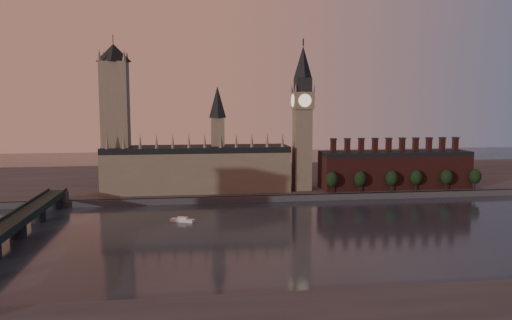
{
  "coord_description": "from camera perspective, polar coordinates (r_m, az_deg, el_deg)",
  "views": [
    {
      "loc": [
        -70.83,
        -237.5,
        66.74
      ],
      "look_at": [
        -30.87,
        55.0,
        32.55
      ],
      "focal_mm": 35.0,
      "sensor_mm": 36.0,
      "label": 1
    }
  ],
  "objects": [
    {
      "name": "ground",
      "position": [
        256.67,
        8.62,
        -8.54
      ],
      "size": [
        900.0,
        900.0,
        0.0
      ],
      "primitive_type": "plane",
      "color": "black",
      "rests_on": "ground"
    },
    {
      "name": "north_bank",
      "position": [
        426.48,
        1.87,
        -2.13
      ],
      "size": [
        900.0,
        182.0,
        4.0
      ],
      "color": "#4C4C51",
      "rests_on": "ground"
    },
    {
      "name": "palace_of_westminster",
      "position": [
        355.35,
        -6.68,
        -0.73
      ],
      "size": [
        130.0,
        30.3,
        74.0
      ],
      "color": "#80705B",
      "rests_on": "north_bank"
    },
    {
      "name": "victoria_tower",
      "position": [
        355.99,
        -15.78,
        5.13
      ],
      "size": [
        24.0,
        24.0,
        108.0
      ],
      "color": "#80705B",
      "rests_on": "north_bank"
    },
    {
      "name": "big_ben",
      "position": [
        356.91,
        5.33,
        4.99
      ],
      "size": [
        15.0,
        15.0,
        107.0
      ],
      "color": "#80705B",
      "rests_on": "north_bank"
    },
    {
      "name": "chimney_block",
      "position": [
        381.97,
        15.55,
        -1.0
      ],
      "size": [
        110.0,
        25.0,
        37.0
      ],
      "color": "#4D201D",
      "rests_on": "north_bank"
    },
    {
      "name": "embankment_tree_0",
      "position": [
        350.45,
        8.67,
        -2.21
      ],
      "size": [
        8.6,
        8.6,
        14.88
      ],
      "color": "black",
      "rests_on": "north_bank"
    },
    {
      "name": "embankment_tree_1",
      "position": [
        356.76,
        11.81,
        -2.12
      ],
      "size": [
        8.6,
        8.6,
        14.88
      ],
      "color": "black",
      "rests_on": "north_bank"
    },
    {
      "name": "embankment_tree_2",
      "position": [
        364.7,
        15.25,
        -2.03
      ],
      "size": [
        8.6,
        8.6,
        14.88
      ],
      "color": "black",
      "rests_on": "north_bank"
    },
    {
      "name": "embankment_tree_3",
      "position": [
        373.4,
        17.83,
        -1.92
      ],
      "size": [
        8.6,
        8.6,
        14.88
      ],
      "color": "black",
      "rests_on": "north_bank"
    },
    {
      "name": "embankment_tree_4",
      "position": [
        382.32,
        20.95,
        -1.84
      ],
      "size": [
        8.6,
        8.6,
        14.88
      ],
      "color": "black",
      "rests_on": "north_bank"
    },
    {
      "name": "embankment_tree_5",
      "position": [
        394.06,
        23.76,
        -1.73
      ],
      "size": [
        8.6,
        8.6,
        14.88
      ],
      "color": "black",
      "rests_on": "north_bank"
    },
    {
      "name": "westminster_bridge",
      "position": [
        256.38,
        -26.94,
        -7.5
      ],
      "size": [
        14.0,
        200.0,
        11.55
      ],
      "color": "black",
      "rests_on": "ground"
    },
    {
      "name": "river_boat",
      "position": [
        285.19,
        -8.41,
        -6.79
      ],
      "size": [
        13.92,
        9.04,
        2.7
      ],
      "rotation": [
        0.0,
        0.0,
        -0.42
      ],
      "color": "silver",
      "rests_on": "ground"
    }
  ]
}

